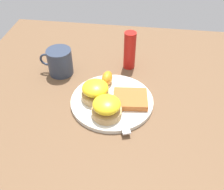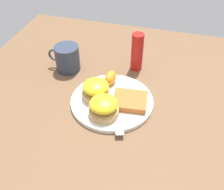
# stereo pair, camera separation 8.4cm
# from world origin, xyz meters

# --- Properties ---
(ground_plane) EXTENTS (1.10, 1.10, 0.00)m
(ground_plane) POSITION_xyz_m (0.00, 0.00, 0.00)
(ground_plane) COLOR brown
(plate) EXTENTS (0.27, 0.27, 0.01)m
(plate) POSITION_xyz_m (0.00, 0.00, 0.01)
(plate) COLOR silver
(plate) RESTS_ON ground_plane
(sandwich_benedict_left) EXTENTS (0.09, 0.09, 0.06)m
(sandwich_benedict_left) POSITION_xyz_m (0.05, 0.00, 0.04)
(sandwich_benedict_left) COLOR tan
(sandwich_benedict_left) RESTS_ON plate
(sandwich_benedict_right) EXTENTS (0.09, 0.09, 0.06)m
(sandwich_benedict_right) POSITION_xyz_m (0.01, 0.07, 0.04)
(sandwich_benedict_right) COLOR tan
(sandwich_benedict_right) RESTS_ON plate
(hashbrown_patty) EXTENTS (0.12, 0.10, 0.02)m
(hashbrown_patty) POSITION_xyz_m (-0.06, 0.00, 0.02)
(hashbrown_patty) COLOR #B8622D
(hashbrown_patty) RESTS_ON plate
(orange_wedge) EXTENTS (0.04, 0.06, 0.04)m
(orange_wedge) POSITION_xyz_m (0.03, -0.08, 0.04)
(orange_wedge) COLOR orange
(orange_wedge) RESTS_ON plate
(fork) EXTENTS (0.08, 0.19, 0.00)m
(fork) POSITION_xyz_m (-0.04, 0.06, 0.02)
(fork) COLOR silver
(fork) RESTS_ON plate
(cup) EXTENTS (0.12, 0.09, 0.10)m
(cup) POSITION_xyz_m (0.21, -0.14, 0.05)
(cup) COLOR #2D384C
(cup) RESTS_ON ground_plane
(condiment_bottle) EXTENTS (0.04, 0.04, 0.15)m
(condiment_bottle) POSITION_xyz_m (-0.04, -0.21, 0.07)
(condiment_bottle) COLOR #B21914
(condiment_bottle) RESTS_ON ground_plane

